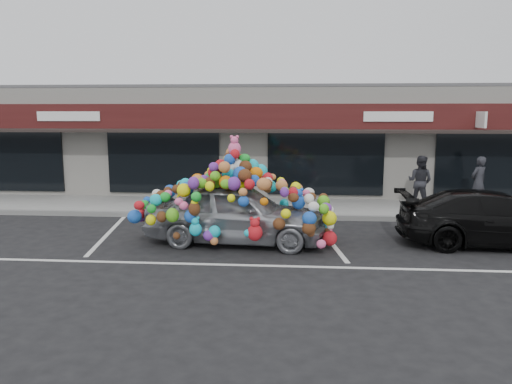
# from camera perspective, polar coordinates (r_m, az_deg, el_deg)

# --- Properties ---
(ground) EXTENTS (90.00, 90.00, 0.00)m
(ground) POSITION_cam_1_polar(r_m,az_deg,el_deg) (13.33, -3.89, -5.29)
(ground) COLOR black
(ground) RESTS_ON ground
(shop_building) EXTENTS (24.00, 7.20, 4.31)m
(shop_building) POSITION_cam_1_polar(r_m,az_deg,el_deg) (21.32, -0.62, 6.07)
(shop_building) COLOR white
(shop_building) RESTS_ON ground
(sidewalk) EXTENTS (26.00, 3.00, 0.15)m
(sidewalk) POSITION_cam_1_polar(r_m,az_deg,el_deg) (17.18, -1.94, -1.72)
(sidewalk) COLOR gray
(sidewalk) RESTS_ON ground
(kerb) EXTENTS (26.00, 0.18, 0.16)m
(kerb) POSITION_cam_1_polar(r_m,az_deg,el_deg) (15.72, -2.56, -2.76)
(kerb) COLOR slate
(kerb) RESTS_ON ground
(parking_stripe_left) EXTENTS (0.73, 4.37, 0.01)m
(parking_stripe_left) POSITION_cam_1_polar(r_m,az_deg,el_deg) (14.33, -16.58, -4.61)
(parking_stripe_left) COLOR silver
(parking_stripe_left) RESTS_ON ground
(parking_stripe_mid) EXTENTS (0.73, 4.37, 0.01)m
(parking_stripe_mid) POSITION_cam_1_polar(r_m,az_deg,el_deg) (13.41, 8.21, -5.26)
(parking_stripe_mid) COLOR silver
(parking_stripe_mid) RESTS_ON ground
(lane_line) EXTENTS (14.00, 0.12, 0.01)m
(lane_line) POSITION_cam_1_polar(r_m,az_deg,el_deg) (10.98, 4.81, -8.48)
(lane_line) COLOR silver
(lane_line) RESTS_ON ground
(toy_car) EXTENTS (3.28, 5.00, 2.83)m
(toy_car) POSITION_cam_1_polar(r_m,az_deg,el_deg) (12.66, -2.33, -1.61)
(toy_car) COLOR #ADB4B9
(toy_car) RESTS_ON ground
(black_sedan) EXTENTS (2.01, 4.76, 1.37)m
(black_sedan) POSITION_cam_1_polar(r_m,az_deg,el_deg) (13.81, 25.60, -2.76)
(black_sedan) COLOR black
(black_sedan) RESTS_ON ground
(pedestrian_a) EXTENTS (0.74, 0.67, 1.71)m
(pedestrian_a) POSITION_cam_1_polar(r_m,az_deg,el_deg) (18.20, 24.08, 1.06)
(pedestrian_a) COLOR black
(pedestrian_a) RESTS_ON sidewalk
(pedestrian_b) EXTENTS (1.06, 1.02, 1.73)m
(pedestrian_b) POSITION_cam_1_polar(r_m,az_deg,el_deg) (17.60, 18.23, 1.17)
(pedestrian_b) COLOR black
(pedestrian_b) RESTS_ON sidewalk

